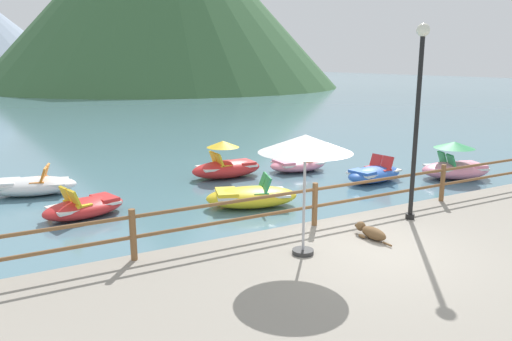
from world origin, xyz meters
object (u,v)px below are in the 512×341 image
pedal_boat_7 (297,164)px  pedal_boat_1 (32,186)px  pedal_boat_6 (84,207)px  pedal_boat_0 (251,196)px  pedal_boat_5 (455,166)px  dog_resting (371,232)px  pedal_boat_3 (226,166)px  beach_umbrella (305,145)px  pedal_boat_2 (374,174)px  lamp_post (418,105)px

pedal_boat_7 → pedal_boat_1: bearing=172.9°
pedal_boat_6 → pedal_boat_7: pedal_boat_6 is taller
pedal_boat_0 → pedal_boat_5: bearing=-2.9°
dog_resting → pedal_boat_3: size_ratio=0.43×
pedal_boat_7 → pedal_boat_6: bearing=-166.7°
dog_resting → pedal_boat_6: (-4.62, 5.57, -0.27)m
pedal_boat_1 → dog_resting: bearing=-56.6°
beach_umbrella → pedal_boat_5: size_ratio=0.84×
pedal_boat_5 → dog_resting: bearing=-151.7°
pedal_boat_1 → pedal_boat_2: (10.05, -3.65, -0.01)m
pedal_boat_3 → pedal_boat_1: bearing=172.8°
pedal_boat_3 → pedal_boat_7: size_ratio=1.14×
beach_umbrella → pedal_boat_3: beach_umbrella is taller
pedal_boat_1 → pedal_boat_5: bearing=-19.8°
pedal_boat_2 → pedal_boat_5: 2.91m
beach_umbrella → dog_resting: size_ratio=2.07×
pedal_boat_0 → pedal_boat_3: size_ratio=1.11×
lamp_post → beach_umbrella: bearing=-170.6°
beach_umbrella → pedal_boat_0: beach_umbrella is taller
pedal_boat_2 → pedal_boat_7: size_ratio=1.12×
pedal_boat_5 → pedal_boat_6: bearing=171.9°
lamp_post → pedal_boat_2: lamp_post is taller
pedal_boat_1 → beach_umbrella: bearing=-65.3°
pedal_boat_1 → pedal_boat_5: pedal_boat_5 is taller
beach_umbrella → pedal_boat_3: size_ratio=0.90×
pedal_boat_6 → pedal_boat_7: size_ratio=1.08×
pedal_boat_3 → pedal_boat_5: bearing=-29.6°
pedal_boat_0 → pedal_boat_3: 3.58m
lamp_post → pedal_boat_7: size_ratio=1.96×
pedal_boat_0 → pedal_boat_7: bearing=41.2°
pedal_boat_0 → pedal_boat_2: 4.95m
lamp_post → pedal_boat_3: lamp_post is taller
lamp_post → pedal_boat_6: lamp_post is taller
beach_umbrella → pedal_boat_2: (6.13, 4.87, -2.18)m
pedal_boat_2 → pedal_boat_7: (-1.34, 2.56, -0.02)m
pedal_boat_3 → pedal_boat_5: pedal_boat_3 is taller
lamp_post → pedal_boat_2: 5.83m
pedal_boat_1 → pedal_boat_7: 8.78m
pedal_boat_0 → pedal_boat_1: bearing=140.5°
pedal_boat_0 → pedal_boat_2: (4.92, 0.57, -0.02)m
pedal_boat_0 → pedal_boat_7: 4.76m
pedal_boat_1 → pedal_boat_5: (12.79, -4.61, 0.15)m
pedal_boat_0 → pedal_boat_6: 4.36m
lamp_post → pedal_boat_3: (-1.19, 7.20, -2.55)m
pedal_boat_0 → pedal_boat_6: size_ratio=1.18×
dog_resting → pedal_boat_1: bearing=123.4°
pedal_boat_0 → pedal_boat_7: size_ratio=1.27×
pedal_boat_2 → pedal_boat_1: bearing=160.0°
pedal_boat_5 → pedal_boat_7: 5.39m
dog_resting → pedal_boat_6: 7.24m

